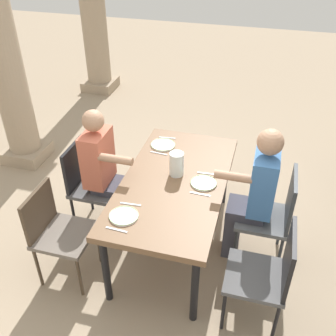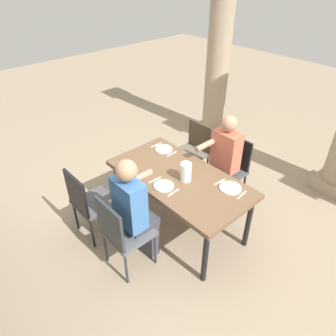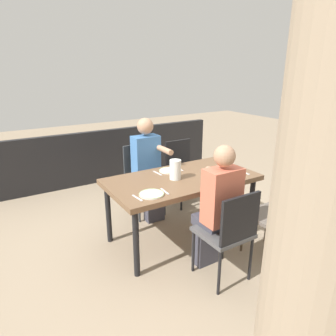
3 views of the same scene
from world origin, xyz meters
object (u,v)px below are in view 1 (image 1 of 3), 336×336
object	(u,v)px
chair_mid_south	(273,213)
chair_mid_north	(89,181)
stone_column_far	(93,8)
plate_0	(124,216)
plate_2	(163,145)
diner_woman_green	(254,193)
chair_west_south	(268,272)
chair_west_north	(56,229)
dining_table	(174,187)
plate_1	(204,183)
diner_man_white	(106,171)
water_pitcher	(177,165)

from	to	relation	value
chair_mid_south	chair_mid_north	bearing A→B (deg)	90.00
stone_column_far	plate_0	distance (m)	4.33
stone_column_far	plate_2	world-z (taller)	stone_column_far
diner_woman_green	chair_west_south	bearing A→B (deg)	-164.09
chair_west_north	dining_table	bearing A→B (deg)	-55.36
chair_mid_north	plate_1	world-z (taller)	chair_mid_north
chair_west_north	plate_1	xyz separation A→B (m)	(0.61, -1.10, 0.25)
diner_man_white	water_pitcher	bearing A→B (deg)	-87.30
plate_0	chair_west_north	bearing A→B (deg)	93.47
plate_1	chair_west_north	bearing A→B (deg)	118.83
dining_table	chair_west_south	size ratio (longest dim) A/B	1.83
chair_west_north	plate_2	world-z (taller)	chair_west_north
diner_woman_green	stone_column_far	distance (m)	4.35
chair_west_north	plate_0	xyz separation A→B (m)	(0.04, -0.60, 0.25)
stone_column_far	plate_1	size ratio (longest dim) A/B	12.04
chair_west_south	diner_woman_green	distance (m)	0.70
diner_woman_green	diner_man_white	distance (m)	1.35
stone_column_far	plate_2	distance (m)	3.41
chair_west_north	plate_1	size ratio (longest dim) A/B	3.83
plate_2	chair_west_south	bearing A→B (deg)	-135.03
chair_mid_south	plate_2	size ratio (longest dim) A/B	3.85
chair_mid_north	chair_mid_south	xyz separation A→B (m)	(-0.00, -1.72, 0.00)
chair_mid_north	water_pitcher	xyz separation A→B (m)	(0.03, -0.85, 0.32)
chair_west_north	chair_mid_north	bearing A→B (deg)	0.28
diner_woman_green	chair_mid_south	bearing A→B (deg)	-89.11
chair_mid_north	plate_0	size ratio (longest dim) A/B	4.03
dining_table	diner_woman_green	world-z (taller)	diner_woman_green
plate_2	stone_column_far	bearing A→B (deg)	35.15
chair_west_north	chair_west_south	size ratio (longest dim) A/B	0.96
chair_west_south	plate_0	world-z (taller)	chair_west_south
diner_woman_green	water_pitcher	distance (m)	0.70
chair_mid_south	stone_column_far	xyz separation A→B (m)	(3.21, 3.05, 0.81)
diner_man_white	stone_column_far	world-z (taller)	stone_column_far
chair_west_south	diner_woman_green	xyz separation A→B (m)	(0.65, 0.19, 0.19)
chair_west_north	plate_1	world-z (taller)	chair_west_north
diner_man_white	dining_table	bearing A→B (deg)	-95.22
dining_table	diner_woman_green	bearing A→B (deg)	-84.79
chair_west_south	stone_column_far	world-z (taller)	stone_column_far
diner_woman_green	plate_1	size ratio (longest dim) A/B	5.84
dining_table	water_pitcher	distance (m)	0.19
diner_man_white	chair_mid_south	bearing A→B (deg)	-89.89
water_pitcher	plate_1	bearing A→B (deg)	-106.15
diner_woman_green	chair_mid_north	bearing A→B (deg)	89.89
chair_mid_south	stone_column_far	distance (m)	4.50
plate_2	diner_man_white	bearing A→B (deg)	137.83
chair_mid_north	water_pitcher	world-z (taller)	water_pitcher
chair_mid_north	diner_man_white	xyz separation A→B (m)	(-0.00, -0.19, 0.15)
chair_west_north	chair_mid_north	distance (m)	0.65
chair_west_north	plate_2	distance (m)	1.29
dining_table	water_pitcher	world-z (taller)	water_pitcher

